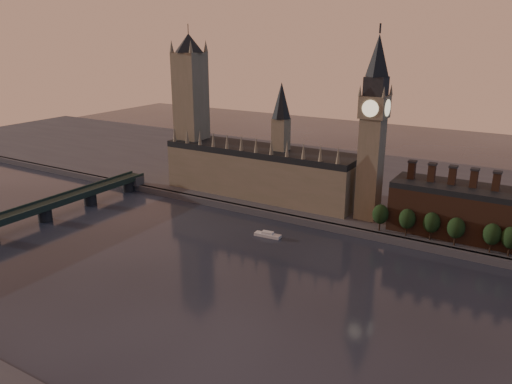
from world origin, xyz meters
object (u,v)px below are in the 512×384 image
(victoria_tower, at_px, (191,105))
(westminster_bridge, at_px, (14,219))
(big_ben, at_px, (373,127))
(river_boat, at_px, (268,235))

(victoria_tower, relative_size, westminster_bridge, 0.54)
(victoria_tower, relative_size, big_ben, 1.01)
(big_ben, xyz_separation_m, river_boat, (-39.76, -46.33, -55.70))
(big_ben, bearing_deg, westminster_bridge, -145.67)
(big_ben, distance_m, river_boat, 82.64)
(westminster_bridge, bearing_deg, big_ben, 34.33)
(river_boat, bearing_deg, victoria_tower, 145.19)
(westminster_bridge, distance_m, river_boat, 141.88)
(big_ben, distance_m, westminster_bridge, 205.83)
(victoria_tower, distance_m, river_boat, 118.90)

